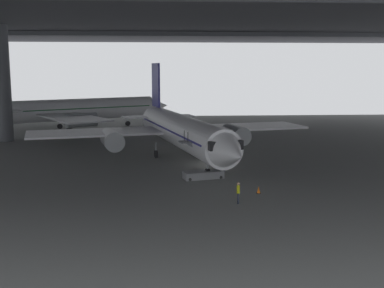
# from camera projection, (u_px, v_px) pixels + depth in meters

# --- Properties ---
(ground_plane) EXTENTS (110.00, 110.00, 0.00)m
(ground_plane) POSITION_uv_depth(u_px,v_px,m) (204.00, 165.00, 51.76)
(ground_plane) COLOR slate
(hangar_structure) EXTENTS (121.00, 99.00, 17.58)m
(hangar_structure) POSITION_uv_depth(u_px,v_px,m) (194.00, 17.00, 62.68)
(hangar_structure) COLOR #4C4F54
(hangar_structure) RESTS_ON ground_plane
(airplane_main) EXTENTS (34.11, 34.73, 11.03)m
(airplane_main) POSITION_uv_depth(u_px,v_px,m) (180.00, 130.00, 54.25)
(airplane_main) COLOR white
(airplane_main) RESTS_ON ground_plane
(boarding_stairs) EXTENTS (4.32, 2.32, 4.57)m
(boarding_stairs) POSITION_uv_depth(u_px,v_px,m) (203.00, 171.00, 45.32)
(boarding_stairs) COLOR slate
(boarding_stairs) RESTS_ON ground_plane
(crew_worker_near_nose) EXTENTS (0.29, 0.54, 1.68)m
(crew_worker_near_nose) POSITION_uv_depth(u_px,v_px,m) (238.00, 192.00, 36.76)
(crew_worker_near_nose) COLOR #232838
(crew_worker_near_nose) RESTS_ON ground_plane
(crew_worker_by_stairs) EXTENTS (0.40, 0.45, 1.74)m
(crew_worker_by_stairs) POSITION_uv_depth(u_px,v_px,m) (224.00, 162.00, 48.23)
(crew_worker_by_stairs) COLOR #232838
(crew_worker_by_stairs) RESTS_ON ground_plane
(airplane_distant) EXTENTS (32.73, 33.09, 11.23)m
(airplane_distant) POSITION_uv_depth(u_px,v_px,m) (75.00, 110.00, 81.45)
(airplane_distant) COLOR white
(airplane_distant) RESTS_ON ground_plane
(traffic_cone_orange) EXTENTS (0.36, 0.36, 0.60)m
(traffic_cone_orange) POSITION_uv_depth(u_px,v_px,m) (259.00, 190.00, 39.91)
(traffic_cone_orange) COLOR black
(traffic_cone_orange) RESTS_ON ground_plane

